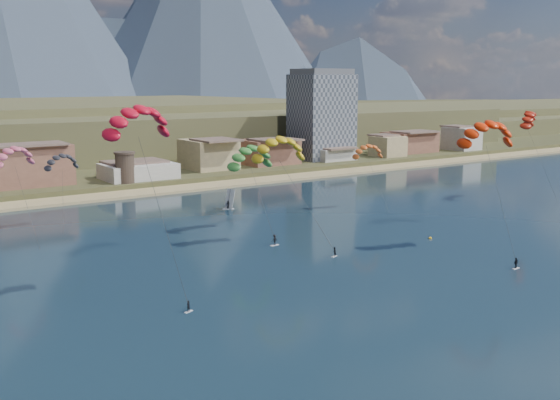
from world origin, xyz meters
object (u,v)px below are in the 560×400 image
(kitesurfer_green, at_px, (251,154))
(windsurfer, at_px, (229,203))
(buoy, at_px, (430,238))
(apartment_tower, at_px, (322,115))
(kitesurfer_yellow, at_px, (279,145))
(kitesurfer_orange, at_px, (487,130))
(watchtower, at_px, (125,167))
(kitesurfer_red, at_px, (138,117))

(kitesurfer_green, distance_m, windsurfer, 26.07)
(buoy, bearing_deg, apartment_tower, 62.06)
(apartment_tower, xyz_separation_m, kitesurfer_yellow, (-79.03, -87.24, 0.33))
(kitesurfer_yellow, distance_m, kitesurfer_orange, 36.89)
(apartment_tower, relative_size, kitesurfer_green, 1.57)
(windsurfer, xyz_separation_m, buoy, (16.72, -47.30, -1.39))
(kitesurfer_orange, relative_size, kitesurfer_green, 1.26)
(watchtower, bearing_deg, kitesurfer_green, -87.63)
(windsurfer, bearing_deg, apartment_tower, 37.49)
(kitesurfer_red, relative_size, kitesurfer_green, 1.37)
(kitesurfer_orange, bearing_deg, kitesurfer_green, 127.00)
(kitesurfer_red, bearing_deg, buoy, -0.63)
(apartment_tower, distance_m, buoy, 116.10)
(watchtower, height_order, kitesurfer_yellow, kitesurfer_yellow)
(windsurfer, height_order, buoy, windsurfer)
(kitesurfer_red, bearing_deg, kitesurfer_orange, -9.20)
(kitesurfer_yellow, height_order, windsurfer, kitesurfer_yellow)
(kitesurfer_green, height_order, buoy, kitesurfer_green)
(watchtower, bearing_deg, apartment_tower, 9.93)
(watchtower, xyz_separation_m, kitesurfer_red, (-31.68, -86.73, 18.55))
(kitesurfer_orange, bearing_deg, kitesurfer_red, 170.80)
(windsurfer, distance_m, buoy, 50.19)
(kitesurfer_red, bearing_deg, apartment_tower, 42.05)
(kitesurfer_red, height_order, windsurfer, kitesurfer_red)
(watchtower, distance_m, kitesurfer_yellow, 74.19)
(apartment_tower, relative_size, kitesurfer_yellow, 1.42)
(windsurfer, bearing_deg, kitesurfer_red, -131.44)
(watchtower, xyz_separation_m, buoy, (26.24, -87.37, -6.26))
(kitesurfer_orange, height_order, windsurfer, kitesurfer_orange)
(kitesurfer_green, xyz_separation_m, windsurfer, (7.00, 20.94, -13.87))
(kitesurfer_green, relative_size, windsurfer, 4.31)
(kitesurfer_yellow, xyz_separation_m, windsurfer, (8.55, 33.18, -16.66))
(kitesurfer_green, bearing_deg, apartment_tower, 44.07)
(apartment_tower, xyz_separation_m, watchtower, (-80.00, -14.00, -11.45))
(kitesurfer_red, bearing_deg, kitesurfer_yellow, 22.44)
(kitesurfer_green, bearing_deg, buoy, -48.02)
(apartment_tower, bearing_deg, kitesurfer_yellow, -132.17)
(watchtower, height_order, windsurfer, watchtower)
(apartment_tower, height_order, kitesurfer_green, apartment_tower)
(apartment_tower, xyz_separation_m, windsurfer, (-70.48, -54.06, -16.32))
(apartment_tower, xyz_separation_m, kitesurfer_green, (-77.48, -75.01, -2.45))
(kitesurfer_red, distance_m, kitesurfer_yellow, 35.97)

